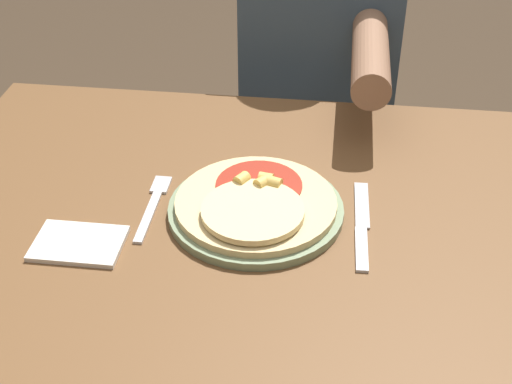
# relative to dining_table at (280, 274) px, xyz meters

# --- Properties ---
(dining_table) EXTENTS (1.20, 0.77, 0.78)m
(dining_table) POSITION_rel_dining_table_xyz_m (0.00, 0.00, 0.00)
(dining_table) COLOR brown
(dining_table) RESTS_ON ground_plane
(plate) EXTENTS (0.28, 0.28, 0.01)m
(plate) POSITION_rel_dining_table_xyz_m (-0.04, 0.00, 0.13)
(plate) COLOR gray
(plate) RESTS_ON dining_table
(pizza) EXTENTS (0.25, 0.25, 0.04)m
(pizza) POSITION_rel_dining_table_xyz_m (-0.04, -0.00, 0.15)
(pizza) COLOR #E0C689
(pizza) RESTS_ON plate
(fork) EXTENTS (0.03, 0.18, 0.00)m
(fork) POSITION_rel_dining_table_xyz_m (-0.21, 0.00, 0.13)
(fork) COLOR silver
(fork) RESTS_ON dining_table
(knife) EXTENTS (0.03, 0.22, 0.00)m
(knife) POSITION_rel_dining_table_xyz_m (0.13, -0.01, 0.13)
(knife) COLOR silver
(knife) RESTS_ON dining_table
(napkin) EXTENTS (0.13, 0.09, 0.01)m
(napkin) POSITION_rel_dining_table_xyz_m (-0.29, -0.11, 0.13)
(napkin) COLOR silver
(napkin) RESTS_ON dining_table
(person_diner) EXTENTS (0.34, 0.52, 1.22)m
(person_diner) POSITION_rel_dining_table_xyz_m (0.03, 0.62, 0.06)
(person_diner) COLOR #2D2D38
(person_diner) RESTS_ON ground_plane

